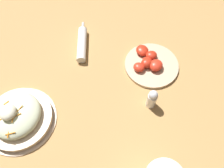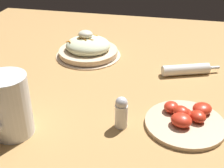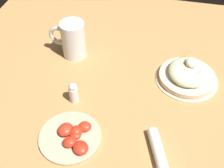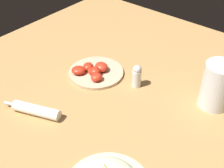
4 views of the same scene
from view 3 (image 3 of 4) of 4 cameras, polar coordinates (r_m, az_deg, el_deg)
ground_plane at (r=1.03m, az=2.36°, el=-2.19°), size 1.43×1.43×0.00m
salad_plate at (r=1.09m, az=14.83°, el=1.90°), size 0.23×0.23×0.09m
beer_mug at (r=1.16m, az=-7.79°, el=8.44°), size 0.10×0.15×0.15m
napkin_roll at (r=0.88m, az=9.20°, el=-13.21°), size 0.18×0.09×0.03m
tomato_plate at (r=0.91m, az=-7.96°, el=-10.25°), size 0.20×0.20×0.04m
salt_shaker at (r=0.98m, az=-7.67°, el=-1.66°), size 0.03×0.03×0.08m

